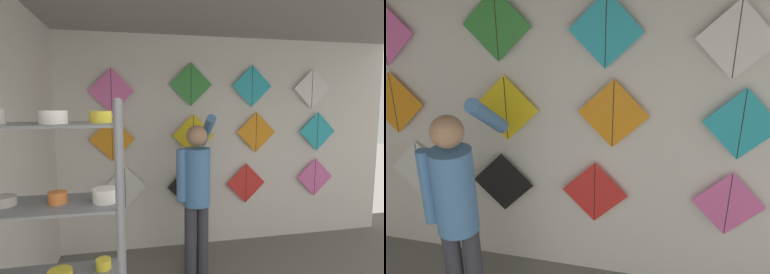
# 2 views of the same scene
# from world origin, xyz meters

# --- Properties ---
(back_panel) EXTENTS (4.99, 0.06, 2.80)m
(back_panel) POSITION_xyz_m (0.00, 3.59, 1.40)
(back_panel) COLOR silver
(back_panel) RESTS_ON ground
(shopkeeper) EXTENTS (0.45, 0.67, 1.82)m
(shopkeeper) POSITION_xyz_m (-0.50, 2.79, 1.02)
(shopkeeper) COLOR #383842
(shopkeeper) RESTS_ON ground
(kite_0) EXTENTS (0.55, 0.01, 0.55)m
(kite_0) POSITION_xyz_m (-1.27, 3.50, 0.86)
(kite_0) COLOR white
(kite_1) EXTENTS (0.55, 0.01, 0.55)m
(kite_1) POSITION_xyz_m (-0.46, 3.50, 0.83)
(kite_1) COLOR black
(kite_2) EXTENTS (0.55, 0.01, 0.55)m
(kite_2) POSITION_xyz_m (0.36, 3.50, 0.84)
(kite_2) COLOR red
(kite_3) EXTENTS (0.55, 0.01, 0.55)m
(kite_3) POSITION_xyz_m (1.42, 3.50, 0.87)
(kite_3) COLOR pink
(kite_4) EXTENTS (0.55, 0.01, 0.55)m
(kite_4) POSITION_xyz_m (-1.42, 3.50, 1.49)
(kite_4) COLOR orange
(kite_5) EXTENTS (0.55, 0.01, 0.55)m
(kite_5) POSITION_xyz_m (-0.38, 3.50, 1.52)
(kite_5) COLOR yellow
(kite_6) EXTENTS (0.55, 0.01, 0.55)m
(kite_6) POSITION_xyz_m (0.49, 3.50, 1.54)
(kite_6) COLOR orange
(kite_7) EXTENTS (0.55, 0.01, 0.55)m
(kite_7) POSITION_xyz_m (1.43, 3.50, 1.54)
(kite_7) COLOR #28B2C6
(kite_9) EXTENTS (0.55, 0.01, 0.55)m
(kite_9) POSITION_xyz_m (-0.41, 3.50, 2.18)
(kite_9) COLOR #338C38
(kite_10) EXTENTS (0.55, 0.01, 0.55)m
(kite_10) POSITION_xyz_m (0.42, 3.50, 2.16)
(kite_10) COLOR #28B2C6
(kite_11) EXTENTS (0.55, 0.01, 0.55)m
(kite_11) POSITION_xyz_m (1.31, 3.50, 2.14)
(kite_11) COLOR white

